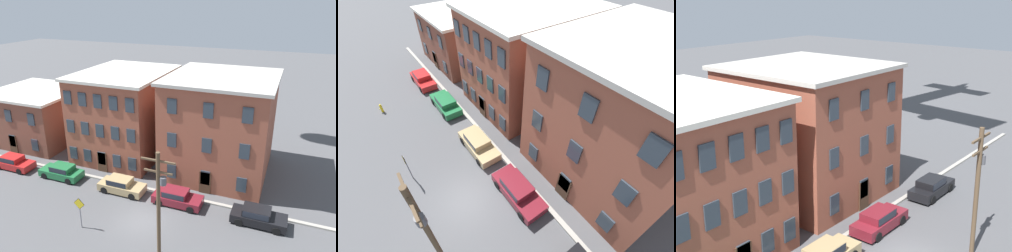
{
  "view_description": "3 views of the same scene",
  "coord_description": "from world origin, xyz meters",
  "views": [
    {
      "loc": [
        10.24,
        -19.83,
        17.13
      ],
      "look_at": [
        0.36,
        4.98,
        6.65
      ],
      "focal_mm": 35.0,
      "sensor_mm": 36.0,
      "label": 1
    },
    {
      "loc": [
        8.38,
        -2.29,
        15.04
      ],
      "look_at": [
        0.72,
        3.1,
        6.26
      ],
      "focal_mm": 24.0,
      "sensor_mm": 36.0,
      "label": 2
    },
    {
      "loc": [
        -21.63,
        -12.32,
        15.49
      ],
      "look_at": [
        -0.07,
        4.81,
        7.4
      ],
      "focal_mm": 50.0,
      "sensor_mm": 36.0,
      "label": 3
    }
  ],
  "objects": [
    {
      "name": "car_black",
      "position": [
        8.87,
        3.21,
        0.75
      ],
      "size": [
        4.4,
        1.92,
        1.43
      ],
      "color": "black",
      "rests_on": "ground_plane"
    },
    {
      "name": "utility_pole",
      "position": [
        2.81,
        -2.81,
        4.54
      ],
      "size": [
        2.4,
        0.44,
        8.05
      ],
      "color": "brown",
      "rests_on": "ground_plane"
    },
    {
      "name": "kerb_strip",
      "position": [
        0.0,
        4.5,
        0.08
      ],
      "size": [
        56.0,
        0.36,
        0.16
      ],
      "primitive_type": "cube",
      "color": "#9E998E",
      "rests_on": "ground_plane"
    },
    {
      "name": "car_maroon",
      "position": [
        1.85,
        3.34,
        0.75
      ],
      "size": [
        4.4,
        1.92,
        1.43
      ],
      "color": "maroon",
      "rests_on": "ground_plane"
    },
    {
      "name": "apartment_midblock",
      "position": [
        -7.44,
        11.55,
        4.81
      ],
      "size": [
        9.35,
        11.63,
        9.6
      ],
      "color": "brown",
      "rests_on": "ground_plane"
    },
    {
      "name": "apartment_far",
      "position": [
        3.67,
        11.27,
        5.07
      ],
      "size": [
        10.47,
        11.05,
        10.12
      ],
      "color": "brown",
      "rests_on": "ground_plane"
    }
  ]
}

